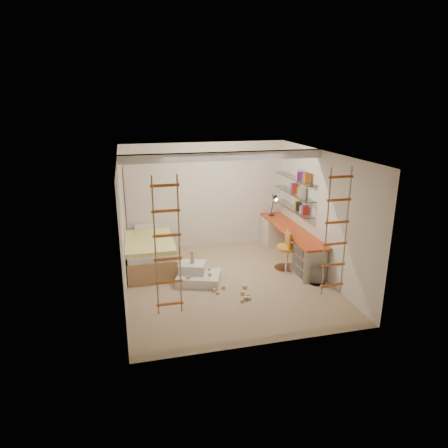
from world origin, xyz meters
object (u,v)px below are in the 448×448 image
object	(u,v)px
desk	(290,242)
play_platform	(197,275)
swivel_chair	(287,256)
bed	(149,252)

from	to	relation	value
desk	play_platform	distance (m)	2.44
swivel_chair	play_platform	xyz separation A→B (m)	(-2.00, -0.12, -0.18)
bed	play_platform	world-z (taller)	bed
bed	play_platform	distance (m)	1.40
desk	swivel_chair	xyz separation A→B (m)	(-0.32, -0.58, -0.08)
play_platform	swivel_chair	bearing A→B (deg)	3.51
bed	play_platform	xyz separation A→B (m)	(0.88, -1.07, -0.18)
swivel_chair	play_platform	bearing A→B (deg)	-176.49
play_platform	bed	bearing A→B (deg)	129.42
bed	swivel_chair	size ratio (longest dim) A/B	2.25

